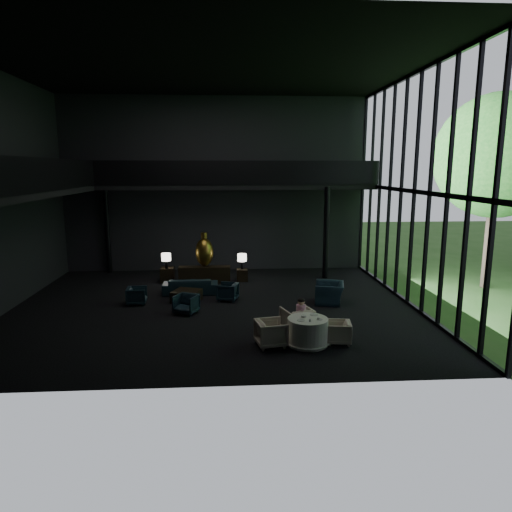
{
  "coord_description": "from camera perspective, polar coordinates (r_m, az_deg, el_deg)",
  "views": [
    {
      "loc": [
        0.47,
        -15.46,
        4.79
      ],
      "look_at": [
        1.51,
        0.5,
        1.7
      ],
      "focal_mm": 32.0,
      "sensor_mm": 36.0,
      "label": 1
    }
  ],
  "objects": [
    {
      "name": "lounge_armchair_west",
      "position": [
        16.88,
        -14.67,
        -4.85
      ],
      "size": [
        0.58,
        0.62,
        0.61
      ],
      "primitive_type": "imported",
      "rotation": [
        0.0,
        0.0,
        1.63
      ],
      "color": "#0E2C3E",
      "rests_on": "floor"
    },
    {
      "name": "mezzanine_back",
      "position": [
        20.48,
        -2.25,
        8.72
      ],
      "size": [
        12.0,
        2.0,
        0.25
      ],
      "primitive_type": "cube",
      "color": "black",
      "rests_on": "wall_back"
    },
    {
      "name": "dining_chair_east",
      "position": [
        13.03,
        10.23,
        -9.39
      ],
      "size": [
        0.63,
        0.66,
        0.6
      ],
      "primitive_type": "imported",
      "rotation": [
        0.0,
        0.0,
        -1.72
      ],
      "color": "beige",
      "rests_on": "floor"
    },
    {
      "name": "plate_a",
      "position": [
        12.47,
        5.64,
        -7.99
      ],
      "size": [
        0.24,
        0.24,
        0.01
      ],
      "primitive_type": "cylinder",
      "rotation": [
        0.0,
        0.0,
        -0.14
      ],
      "color": "white",
      "rests_on": "dining_table"
    },
    {
      "name": "plate_b",
      "position": [
        12.96,
        7.26,
        -7.29
      ],
      "size": [
        0.27,
        0.27,
        0.02
      ],
      "primitive_type": "cylinder",
      "rotation": [
        0.0,
        0.0,
        -0.22
      ],
      "color": "white",
      "rests_on": "dining_table"
    },
    {
      "name": "wall_back",
      "position": [
        21.48,
        -5.02,
        8.79
      ],
      "size": [
        14.0,
        0.04,
        8.0
      ],
      "primitive_type": "cube",
      "color": "black",
      "rests_on": "ground"
    },
    {
      "name": "cream_pot",
      "position": [
        12.39,
        6.76,
        -8.01
      ],
      "size": [
        0.08,
        0.08,
        0.07
      ],
      "primitive_type": "cylinder",
      "rotation": [
        0.0,
        0.0,
        0.38
      ],
      "color": "#99999E",
      "rests_on": "dining_table"
    },
    {
      "name": "saucer",
      "position": [
        12.59,
        7.95,
        -7.86
      ],
      "size": [
        0.18,
        0.18,
        0.01
      ],
      "primitive_type": "cylinder",
      "rotation": [
        0.0,
        0.0,
        -0.11
      ],
      "color": "white",
      "rests_on": "dining_table"
    },
    {
      "name": "side_table_right",
      "position": [
        19.69,
        -1.74,
        -2.38
      ],
      "size": [
        0.47,
        0.47,
        0.51
      ],
      "primitive_type": "cube",
      "color": "black",
      "rests_on": "floor"
    },
    {
      "name": "side_table_left",
      "position": [
        19.87,
        -11.02,
        -2.31
      ],
      "size": [
        0.56,
        0.56,
        0.61
      ],
      "primitive_type": "cube",
      "color": "black",
      "rests_on": "floor"
    },
    {
      "name": "ceiling",
      "position": [
        15.79,
        -5.79,
        22.61
      ],
      "size": [
        14.0,
        12.0,
        0.02
      ],
      "primitive_type": "cube",
      "color": "black",
      "rests_on": "ground"
    },
    {
      "name": "child",
      "position": [
        13.49,
        5.65,
        -6.52
      ],
      "size": [
        0.29,
        0.29,
        0.62
      ],
      "rotation": [
        0.0,
        0.0,
        3.14
      ],
      "color": "#ECA1C4",
      "rests_on": "dining_chair_north"
    },
    {
      "name": "column_nw",
      "position": [
        22.03,
        -18.09,
        3.12
      ],
      "size": [
        0.24,
        0.24,
        4.0
      ],
      "primitive_type": "cylinder",
      "color": "black",
      "rests_on": "floor"
    },
    {
      "name": "coffee_table",
      "position": [
        16.89,
        -8.68,
        -4.96
      ],
      "size": [
        1.16,
        1.16,
        0.4
      ],
      "primitive_type": "cube",
      "rotation": [
        0.0,
        0.0,
        -0.35
      ],
      "color": "black",
      "rests_on": "floor"
    },
    {
      "name": "coffee_cup",
      "position": [
        12.56,
        7.8,
        -7.74
      ],
      "size": [
        0.09,
        0.09,
        0.06
      ],
      "primitive_type": "cylinder",
      "rotation": [
        0.0,
        0.0,
        -0.11
      ],
      "color": "white",
      "rests_on": "saucer"
    },
    {
      "name": "cereal_bowl",
      "position": [
        12.71,
        5.95,
        -7.48
      ],
      "size": [
        0.15,
        0.15,
        0.08
      ],
      "primitive_type": "ellipsoid",
      "color": "white",
      "rests_on": "dining_table"
    },
    {
      "name": "window_armchair",
      "position": [
        16.63,
        9.18,
        -4.06
      ],
      "size": [
        1.04,
        1.36,
        1.05
      ],
      "primitive_type": "imported",
      "rotation": [
        0.0,
        0.0,
        -1.8
      ],
      "color": "black",
      "rests_on": "floor"
    },
    {
      "name": "bronze_urn",
      "position": [
        19.45,
        -6.47,
        0.54
      ],
      "size": [
        0.77,
        0.77,
        1.43
      ],
      "color": "olive",
      "rests_on": "console"
    },
    {
      "name": "lounge_armchair_south",
      "position": [
        15.47,
        -8.72,
        -5.95
      ],
      "size": [
        0.83,
        0.81,
        0.66
      ],
      "primitive_type": "imported",
      "rotation": [
        0.0,
        0.0,
        -0.42
      ],
      "color": "#163445",
      "rests_on": "floor"
    },
    {
      "name": "sofa",
      "position": [
        17.83,
        -8.22,
        -3.38
      ],
      "size": [
        2.15,
        0.66,
        0.83
      ],
      "primitive_type": "imported",
      "rotation": [
        0.0,
        0.0,
        3.16
      ],
      "color": "black",
      "rests_on": "floor"
    },
    {
      "name": "wall_front",
      "position": [
        9.5,
        -6.57,
        6.09
      ],
      "size": [
        14.0,
        0.04,
        8.0
      ],
      "primitive_type": "cube",
      "color": "black",
      "rests_on": "ground"
    },
    {
      "name": "dining_table",
      "position": [
        12.79,
        6.46,
        -9.56
      ],
      "size": [
        1.26,
        1.26,
        0.75
      ],
      "color": "white",
      "rests_on": "floor"
    },
    {
      "name": "railing_back",
      "position": [
        19.46,
        -2.19,
        10.37
      ],
      "size": [
        12.0,
        0.06,
        1.0
      ],
      "primitive_type": "cube",
      "color": "black",
      "rests_on": "mezzanine_back"
    },
    {
      "name": "lounge_armchair_east",
      "position": [
        16.83,
        -3.58,
        -4.48
      ],
      "size": [
        0.74,
        0.77,
        0.65
      ],
      "primitive_type": "imported",
      "rotation": [
        0.0,
        0.0,
        -1.85
      ],
      "color": "#193642",
      "rests_on": "floor"
    },
    {
      "name": "railing_left",
      "position": [
        16.4,
        -23.53,
        9.38
      ],
      "size": [
        0.06,
        12.0,
        1.0
      ],
      "primitive_type": "cube",
      "color": "black",
      "rests_on": "mezzanine_left"
    },
    {
      "name": "table_lamp_left",
      "position": [
        19.52,
        -11.17,
        -0.21
      ],
      "size": [
        0.39,
        0.39,
        0.66
      ],
      "color": "black",
      "rests_on": "side_table_left"
    },
    {
      "name": "curtain_wall",
      "position": [
        16.78,
        19.19,
        7.64
      ],
      "size": [
        0.2,
        12.0,
        8.0
      ],
      "primitive_type": null,
      "color": "black",
      "rests_on": "ground"
    },
    {
      "name": "dining_chair_north",
      "position": [
        13.62,
        5.15,
        -7.7
      ],
      "size": [
        1.08,
        1.04,
        0.9
      ],
      "primitive_type": "imported",
      "rotation": [
        0.0,
        0.0,
        3.45
      ],
      "color": "beige",
      "rests_on": "floor"
    },
    {
      "name": "tree_near",
      "position": [
        20.39,
        27.93,
        10.94
      ],
      "size": [
        4.8,
        4.8,
        7.65
      ],
      "color": "#382D23",
      "rests_on": "garden_ground"
    },
    {
      "name": "console",
      "position": [
        19.49,
        -6.43,
        -2.31
      ],
      "size": [
        2.17,
        0.49,
        0.69
      ],
      "primitive_type": "cube",
      "color": "black",
      "rests_on": "floor"
    },
    {
      "name": "dining_chair_west",
      "position": [
        12.61,
        1.91,
        -9.42
      ],
      "size": [
        0.88,
        0.92,
        0.81
      ],
      "primitive_type": "imported",
      "rotation": [
        0.0,
        0.0,
        1.76
      ],
      "color": "beige",
      "rests_on": "floor"
    },
    {
      "name": "column_ne",
      "position": [
        20.13,
        8.76,
        2.84
      ],
      "size": [
        0.24,
        0.24,
        4.0
      ],
      "primitive_type": "cylinder",
      "color": "black",
      "rests_on": "floor"
    },
    {
      "name": "floor",
      "position": [
        16.19,
        -5.24,
        -6.32
      ],
      "size": [
        14.0,
        12.0,
        0.02
      ],
      "primitive_type": "cube",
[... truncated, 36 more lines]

